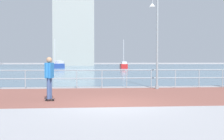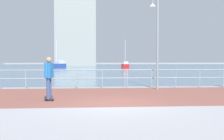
% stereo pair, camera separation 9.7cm
% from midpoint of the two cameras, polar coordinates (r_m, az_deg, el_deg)
% --- Properties ---
extents(ground, '(220.00, 220.00, 0.00)m').
position_cam_midpoint_polar(ground, '(49.83, -3.59, 0.23)').
color(ground, '#9E9EA3').
extents(brick_paving, '(28.00, 6.34, 0.01)m').
position_cam_midpoint_polar(brick_paving, '(12.51, -1.17, -5.17)').
color(brick_paving, brown).
rests_on(brick_paving, ground).
extents(harbor_water, '(180.00, 88.00, 0.00)m').
position_cam_midpoint_polar(harbor_water, '(60.59, -3.73, 0.55)').
color(harbor_water, slate).
rests_on(harbor_water, ground).
extents(waterfront_railing, '(25.25, 0.06, 1.04)m').
position_cam_midpoint_polar(waterfront_railing, '(15.60, -1.82, -1.09)').
color(waterfront_railing, '#8C99A3').
rests_on(waterfront_railing, ground).
extents(lamppost, '(0.44, 0.79, 5.46)m').
position_cam_midpoint_polar(lamppost, '(15.61, 9.16, 7.32)').
color(lamppost, gray).
rests_on(lamppost, ground).
extents(skateboarder, '(0.41, 0.55, 1.69)m').
position_cam_midpoint_polar(skateboarder, '(10.96, -12.51, -0.93)').
color(skateboarder, black).
rests_on(skateboarder, ground).
extents(sailboat_yellow, '(3.57, 3.93, 5.71)m').
position_cam_midpoint_polar(sailboat_yellow, '(55.35, -11.09, 0.94)').
color(sailboat_yellow, '#284799').
rests_on(sailboat_yellow, ground).
extents(sailboat_teal, '(1.36, 3.95, 5.49)m').
position_cam_midpoint_polar(sailboat_teal, '(53.44, 2.76, 0.91)').
color(sailboat_teal, '#B21E1E').
rests_on(sailboat_teal, ground).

